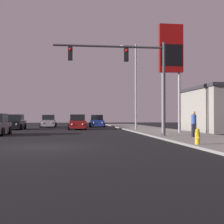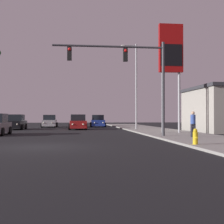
{
  "view_description": "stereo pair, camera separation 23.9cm",
  "coord_description": "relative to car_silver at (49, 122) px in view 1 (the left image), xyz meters",
  "views": [
    {
      "loc": [
        1.53,
        -15.21,
        1.45
      ],
      "look_at": [
        4.91,
        12.38,
        1.85
      ],
      "focal_mm": 50.0,
      "sensor_mm": 36.0,
      "label": 1
    },
    {
      "loc": [
        1.77,
        -15.24,
        1.45
      ],
      "look_at": [
        4.91,
        12.38,
        1.85
      ],
      "focal_mm": 50.0,
      "sensor_mm": 36.0,
      "label": 2
    }
  ],
  "objects": [
    {
      "name": "pedestrian_on_sidewalk",
      "position": [
        11.18,
        -23.7,
        0.27
      ],
      "size": [
        0.34,
        0.32,
        1.67
      ],
      "color": "#23232D",
      "rests_on": "sidewalk_right"
    },
    {
      "name": "car_tan",
      "position": [
        3.8,
        -0.3,
        0.0
      ],
      "size": [
        2.04,
        4.32,
        1.68
      ],
      "rotation": [
        0.0,
        0.0,
        3.13
      ],
      "color": "tan",
      "rests_on": "ground"
    },
    {
      "name": "ground_plane",
      "position": [
        1.9,
        -27.95,
        -0.76
      ],
      "size": [
        120.0,
        120.0,
        0.0
      ],
      "primitive_type": "plane",
      "color": "black"
    },
    {
      "name": "car_red",
      "position": [
        3.81,
        -7.86,
        0.0
      ],
      "size": [
        2.04,
        4.34,
        1.68
      ],
      "rotation": [
        0.0,
        0.0,
        3.17
      ],
      "color": "maroon",
      "rests_on": "ground"
    },
    {
      "name": "fire_hydrant",
      "position": [
        9.31,
        -28.86,
        -0.27
      ],
      "size": [
        0.24,
        0.34,
        0.76
      ],
      "color": "gold",
      "rests_on": "sidewalk_right"
    },
    {
      "name": "sidewalk_right",
      "position": [
        11.4,
        -17.95,
        -0.7
      ],
      "size": [
        5.0,
        60.0,
        0.12
      ],
      "color": "gray",
      "rests_on": "ground"
    },
    {
      "name": "gas_station_sign",
      "position": [
        11.44,
        -18.15,
        5.86
      ],
      "size": [
        2.0,
        0.42,
        9.0
      ],
      "color": "#99999E",
      "rests_on": "sidewalk_right"
    },
    {
      "name": "car_blue",
      "position": [
        6.59,
        -0.02,
        0.0
      ],
      "size": [
        2.04,
        4.34,
        1.68
      ],
      "rotation": [
        0.0,
        0.0,
        3.11
      ],
      "color": "navy",
      "rests_on": "ground"
    },
    {
      "name": "car_silver",
      "position": [
        0.0,
        0.0,
        0.0
      ],
      "size": [
        2.04,
        4.34,
        1.68
      ],
      "rotation": [
        0.0,
        0.0,
        3.17
      ],
      "color": "#B7B7BC",
      "rests_on": "ground"
    },
    {
      "name": "traffic_light_mast",
      "position": [
        7.43,
        -22.19,
        3.99
      ],
      "size": [
        7.69,
        0.36,
        6.5
      ],
      "color": "#38383D",
      "rests_on": "sidewalk_right"
    },
    {
      "name": "car_black",
      "position": [
        -3.11,
        -7.27,
        0.0
      ],
      "size": [
        2.04,
        4.33,
        1.68
      ],
      "rotation": [
        0.0,
        0.0,
        3.12
      ],
      "color": "black",
      "rests_on": "ground"
    },
    {
      "name": "street_lamp",
      "position": [
        9.81,
        -10.79,
        4.36
      ],
      "size": [
        1.74,
        0.24,
        9.0
      ],
      "color": "#99999E",
      "rests_on": "sidewalk_right"
    }
  ]
}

